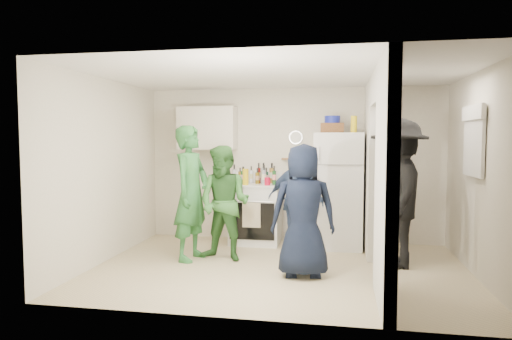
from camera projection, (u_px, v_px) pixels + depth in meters
The scene contains 39 objects.
floor at pixel (279, 269), 5.90m from camera, with size 4.80×4.80×0.00m, color beige.
wall_back at pixel (293, 165), 7.48m from camera, with size 4.80×4.80×0.00m, color silver.
wall_front at pixel (256, 186), 4.15m from camera, with size 4.80×4.80×0.00m, color silver.
wall_left at pixel (106, 170), 6.24m from camera, with size 3.40×3.40×0.00m, color silver.
wall_right at pixel (481, 175), 5.39m from camera, with size 3.40×3.40×0.00m, color silver.
ceiling at pixel (280, 73), 5.73m from camera, with size 4.80×4.80×0.00m, color white.
partition_pier_back at pixel (370, 168), 6.68m from camera, with size 0.12×1.20×2.50m, color silver.
partition_pier_front at pixel (386, 182), 4.52m from camera, with size 0.12×1.20×2.50m, color silver.
partition_header at pixel (378, 88), 5.53m from camera, with size 0.12×1.00×0.40m, color silver.
stove at pixel (256, 213), 7.31m from camera, with size 0.81×0.67×0.96m, color white.
upper_cabinet at pixel (207, 128), 7.51m from camera, with size 0.95×0.34×0.70m, color silver.
fridge at pixel (338, 190), 7.03m from camera, with size 0.73×0.71×1.77m, color silver.
wicker_basket at pixel (332, 128), 7.03m from camera, with size 0.35×0.25×0.15m, color brown.
blue_bowl at pixel (332, 119), 7.02m from camera, with size 0.24×0.24×0.11m, color #162098.
yellow_cup_stack_top at pixel (354, 124), 6.82m from camera, with size 0.09×0.09×0.25m, color yellow.
wall_clock at pixel (296, 137), 7.42m from camera, with size 0.22×0.22×0.03m, color white.
spice_shelf at pixel (292, 159), 7.43m from camera, with size 0.35×0.08×0.03m, color olive.
nook_window at pixel (475, 141), 5.56m from camera, with size 0.03×0.70×0.80m, color black.
nook_window_frame at pixel (474, 141), 5.57m from camera, with size 0.04×0.76×0.86m, color white.
nook_valance at pixel (473, 113), 5.55m from camera, with size 0.04×0.82×0.18m, color white.
yellow_cup_stack_stove at pixel (246, 177), 7.08m from camera, with size 0.09×0.09×0.25m, color gold.
red_cup at pixel (267, 181), 7.04m from camera, with size 0.09×0.09×0.12m, color #BB0C2B.
person_green_left at pixel (191, 193), 6.30m from camera, with size 0.68×0.45×1.86m, color #2C703B.
person_green_center at pixel (224, 203), 6.28m from camera, with size 0.77×0.60×1.59m, color #397232.
person_denim at pixel (295, 201), 6.74m from camera, with size 0.90×0.37×1.53m, color navy.
person_navy at pixel (303, 211), 5.53m from camera, with size 0.79×0.52×1.62m, color black.
person_nook at pixel (398, 193), 5.96m from camera, with size 1.26×0.72×1.95m, color black.
bottle_a at pixel (240, 175), 7.45m from camera, with size 0.06×0.06×0.24m, color olive.
bottle_b at pixel (243, 175), 7.24m from camera, with size 0.08×0.08×0.28m, color #194C1F.
bottle_c at pixel (251, 174), 7.43m from camera, with size 0.06×0.06×0.27m, color silver.
bottle_d at pixel (257, 176), 7.23m from camera, with size 0.07×0.07×0.25m, color brown.
bottle_e at pixel (264, 173), 7.42m from camera, with size 0.08×0.08×0.33m, color #9FA8B1.
bottle_f at pixel (266, 176), 7.26m from camera, with size 0.06×0.06×0.26m, color #153A29.
bottle_g at pixel (272, 173), 7.35m from camera, with size 0.08×0.08×0.33m, color olive.
bottle_h at pixel (234, 174), 7.19m from camera, with size 0.07×0.07×0.31m, color #B7B8C4.
bottle_i at pixel (259, 173), 7.34m from camera, with size 0.06×0.06×0.33m, color #4D0F0D.
bottle_j at pixel (274, 175), 7.11m from camera, with size 0.06×0.06×0.29m, color #194A1E.
bottle_k at pixel (243, 176), 7.35m from camera, with size 0.07×0.07×0.25m, color maroon.
bottle_l at pixel (264, 175), 7.09m from camera, with size 0.07×0.07×0.31m, color gray.
Camera 1 is at (0.73, -5.76, 1.69)m, focal length 32.00 mm.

